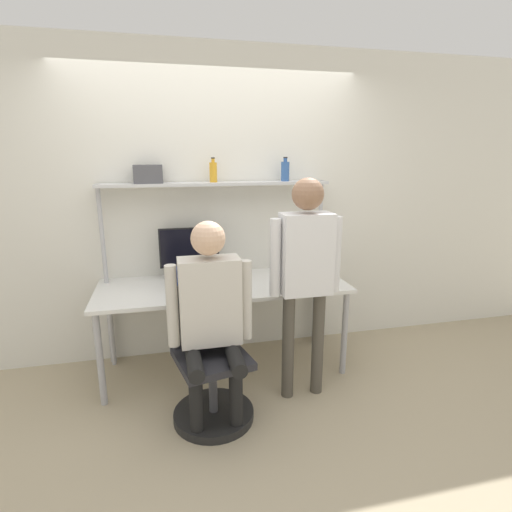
# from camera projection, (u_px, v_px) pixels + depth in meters

# --- Properties ---
(ground_plane) EXTENTS (12.00, 12.00, 0.00)m
(ground_plane) POSITION_uv_depth(u_px,v_px,m) (233.00, 393.00, 3.11)
(ground_plane) COLOR tan
(wall_back) EXTENTS (8.00, 0.06, 2.70)m
(wall_back) POSITION_uv_depth(u_px,v_px,m) (215.00, 207.00, 3.55)
(wall_back) COLOR silver
(wall_back) RESTS_ON ground_plane
(desk) EXTENTS (2.03, 0.77, 0.76)m
(desk) POSITION_uv_depth(u_px,v_px,m) (223.00, 292.00, 3.32)
(desk) COLOR silver
(desk) RESTS_ON ground_plane
(shelf_unit) EXTENTS (1.93, 0.22, 1.57)m
(shelf_unit) POSITION_uv_depth(u_px,v_px,m) (217.00, 209.00, 3.41)
(shelf_unit) COLOR silver
(shelf_unit) RESTS_ON ground_plane
(monitor) EXTENTS (0.51, 0.18, 0.44)m
(monitor) POSITION_uv_depth(u_px,v_px,m) (190.00, 250.00, 3.41)
(monitor) COLOR black
(monitor) RESTS_ON desk
(laptop) EXTENTS (0.31, 0.22, 0.22)m
(laptop) POSITION_uv_depth(u_px,v_px,m) (193.00, 285.00, 3.08)
(laptop) COLOR #333338
(laptop) RESTS_ON desk
(cell_phone) EXTENTS (0.07, 0.15, 0.01)m
(cell_phone) POSITION_uv_depth(u_px,v_px,m) (226.00, 291.00, 3.11)
(cell_phone) COLOR black
(cell_phone) RESTS_ON desk
(office_chair) EXTENTS (0.56, 0.56, 0.94)m
(office_chair) POSITION_uv_depth(u_px,v_px,m) (211.00, 378.00, 2.77)
(office_chair) COLOR black
(office_chair) RESTS_ON ground_plane
(person_seated) EXTENTS (0.56, 0.47, 1.40)m
(person_seated) POSITION_uv_depth(u_px,v_px,m) (211.00, 308.00, 2.60)
(person_seated) COLOR black
(person_seated) RESTS_ON ground_plane
(person_standing) EXTENTS (0.53, 0.22, 1.65)m
(person_standing) POSITION_uv_depth(u_px,v_px,m) (306.00, 263.00, 2.85)
(person_standing) COLOR #4C473D
(person_standing) RESTS_ON ground_plane
(bottle_amber) EXTENTS (0.06, 0.06, 0.20)m
(bottle_amber) POSITION_uv_depth(u_px,v_px,m) (213.00, 172.00, 3.32)
(bottle_amber) COLOR gold
(bottle_amber) RESTS_ON shelf_unit
(bottle_blue) EXTENTS (0.07, 0.07, 0.21)m
(bottle_blue) POSITION_uv_depth(u_px,v_px,m) (285.00, 171.00, 3.46)
(bottle_blue) COLOR #335999
(bottle_blue) RESTS_ON shelf_unit
(storage_box) EXTENTS (0.23, 0.17, 0.15)m
(storage_box) POSITION_uv_depth(u_px,v_px,m) (148.00, 174.00, 3.21)
(storage_box) COLOR #4C4C51
(storage_box) RESTS_ON shelf_unit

